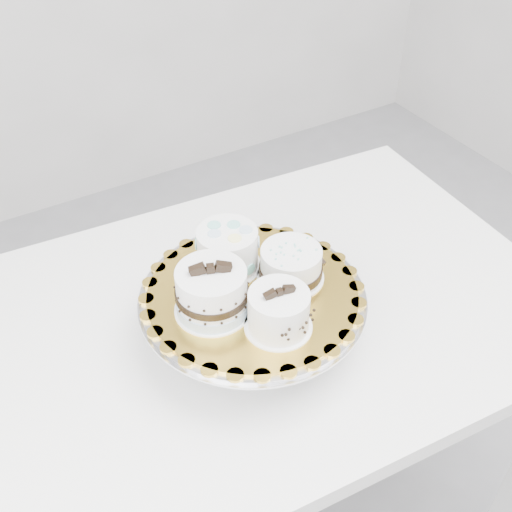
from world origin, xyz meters
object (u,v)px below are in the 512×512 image
cake_swirl (279,312)px  cake_ribbon (291,265)px  cake_banded (212,293)px  cake_dots (228,249)px  cake_stand (253,308)px  cake_board (252,293)px  table (256,342)px

cake_swirl → cake_ribbon: (0.08, 0.09, -0.01)m
cake_banded → cake_dots: (0.07, 0.08, 0.00)m
cake_stand → cake_banded: cake_banded is taller
cake_board → cake_banded: cake_banded is taller
table → cake_dots: cake_dots is taller
cake_stand → cake_ribbon: (0.07, -0.00, 0.06)m
cake_board → table: bearing=53.9°
cake_board → cake_ribbon: 0.08m
cake_banded → cake_swirl: bearing=-29.8°
cake_stand → cake_ribbon: bearing=-1.8°
cake_dots → cake_ribbon: bearing=-61.8°
table → cake_dots: 0.24m
cake_banded → cake_ribbon: cake_banded is taller
cake_board → cake_dots: 0.09m
cake_dots → cake_ribbon: cake_dots is taller
cake_banded → cake_dots: cake_banded is taller
cake_dots → cake_banded: bearing=-147.7°
cake_board → cake_banded: (-0.07, -0.00, 0.04)m
cake_board → cake_swirl: bearing=-93.7°
cake_stand → cake_banded: bearing=-177.0°
cake_banded → cake_ribbon: 0.15m
cake_swirl → cake_ribbon: bearing=54.6°
table → cake_swirl: size_ratio=10.94×
table → cake_banded: 0.27m
cake_ribbon → cake_swirl: bearing=-141.9°
cake_stand → cake_swirl: bearing=-93.7°
cake_board → cake_swirl: 0.10m
cake_stand → cake_swirl: 0.11m
cake_stand → cake_swirl: (-0.01, -0.09, 0.07)m
cake_swirl → cake_dots: cake_swirl is taller
cake_stand → cake_board: cake_board is taller
cake_stand → cake_banded: 0.11m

